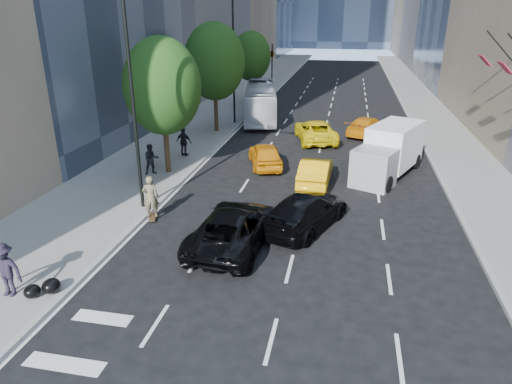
% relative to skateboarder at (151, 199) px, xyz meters
% --- Properties ---
extents(ground, '(160.00, 160.00, 0.00)m').
position_rel_skateboarder_xyz_m(ground, '(5.60, -3.00, -0.96)').
color(ground, black).
rests_on(ground, ground).
extents(sidewalk_left, '(6.00, 120.00, 0.15)m').
position_rel_skateboarder_xyz_m(sidewalk_left, '(-3.40, 27.00, -0.89)').
color(sidewalk_left, slate).
rests_on(sidewalk_left, ground).
extents(sidewalk_right, '(4.00, 120.00, 0.15)m').
position_rel_skateboarder_xyz_m(sidewalk_right, '(15.60, 27.00, -0.89)').
color(sidewalk_right, slate).
rests_on(sidewalk_right, ground).
extents(lamp_near, '(2.13, 0.22, 10.00)m').
position_rel_skateboarder_xyz_m(lamp_near, '(-0.72, 1.00, 4.85)').
color(lamp_near, black).
rests_on(lamp_near, sidewalk_left).
extents(lamp_far, '(2.13, 0.22, 10.00)m').
position_rel_skateboarder_xyz_m(lamp_far, '(-0.72, 19.00, 4.85)').
color(lamp_far, black).
rests_on(lamp_far, sidewalk_left).
extents(tree_near, '(4.20, 4.20, 7.46)m').
position_rel_skateboarder_xyz_m(tree_near, '(-1.60, 6.00, 4.01)').
color(tree_near, black).
rests_on(tree_near, sidewalk_left).
extents(tree_mid, '(4.50, 4.50, 7.99)m').
position_rel_skateboarder_xyz_m(tree_mid, '(-1.60, 16.00, 4.36)').
color(tree_mid, black).
rests_on(tree_mid, sidewalk_left).
extents(tree_far, '(3.90, 3.90, 6.92)m').
position_rel_skateboarder_xyz_m(tree_far, '(-1.60, 29.00, 3.66)').
color(tree_far, black).
rests_on(tree_far, sidewalk_left).
extents(traffic_signal, '(2.48, 0.53, 5.20)m').
position_rel_skateboarder_xyz_m(traffic_signal, '(-0.80, 37.00, 3.27)').
color(traffic_signal, black).
rests_on(traffic_signal, sidewalk_left).
extents(skateboarder, '(0.81, 0.66, 1.92)m').
position_rel_skateboarder_xyz_m(skateboarder, '(0.00, 0.00, 0.00)').
color(skateboarder, brown).
rests_on(skateboarder, ground).
extents(black_sedan_lincoln, '(2.98, 5.79, 1.56)m').
position_rel_skateboarder_xyz_m(black_sedan_lincoln, '(4.18, -1.63, -0.18)').
color(black_sedan_lincoln, black).
rests_on(black_sedan_lincoln, ground).
extents(black_sedan_mercedes, '(3.89, 5.62, 1.51)m').
position_rel_skateboarder_xyz_m(black_sedan_mercedes, '(6.80, 0.52, -0.20)').
color(black_sedan_mercedes, black).
rests_on(black_sedan_mercedes, ground).
extents(taxi_a, '(2.95, 4.61, 1.46)m').
position_rel_skateboarder_xyz_m(taxi_a, '(3.60, 8.50, -0.23)').
color(taxi_a, orange).
rests_on(taxi_a, ground).
extents(taxi_b, '(1.68, 4.43, 1.44)m').
position_rel_skateboarder_xyz_m(taxi_b, '(6.80, 6.00, -0.24)').
color(taxi_b, '#F5AF0C').
rests_on(taxi_b, ground).
extents(taxi_c, '(3.77, 5.88, 1.51)m').
position_rel_skateboarder_xyz_m(taxi_c, '(6.10, 15.00, -0.21)').
color(taxi_c, yellow).
rests_on(taxi_c, ground).
extents(taxi_d, '(3.62, 5.14, 1.38)m').
position_rel_skateboarder_xyz_m(taxi_d, '(9.80, 17.50, -0.27)').
color(taxi_d, orange).
rests_on(taxi_d, ground).
extents(city_bus, '(4.45, 11.01, 2.99)m').
position_rel_skateboarder_xyz_m(city_bus, '(0.80, 21.57, 0.53)').
color(city_bus, silver).
rests_on(city_bus, ground).
extents(box_truck, '(4.32, 6.26, 2.83)m').
position_rel_skateboarder_xyz_m(box_truck, '(10.71, 8.24, 0.48)').
color(box_truck, white).
rests_on(box_truck, ground).
extents(pedestrian_a, '(1.07, 1.02, 1.74)m').
position_rel_skateboarder_xyz_m(pedestrian_a, '(-2.32, 5.40, 0.06)').
color(pedestrian_a, black).
rests_on(pedestrian_a, sidewalk_left).
extents(pedestrian_b, '(1.14, 0.67, 1.81)m').
position_rel_skateboarder_xyz_m(pedestrian_b, '(-1.75, 9.18, 0.10)').
color(pedestrian_b, black).
rests_on(pedestrian_b, sidewalk_left).
extents(pedestrian_c, '(1.21, 0.70, 1.86)m').
position_rel_skateboarder_xyz_m(pedestrian_c, '(-2.03, -6.67, 0.12)').
color(pedestrian_c, black).
rests_on(pedestrian_c, sidewalk_left).
extents(garbage_bags, '(0.98, 0.94, 0.48)m').
position_rel_skateboarder_xyz_m(garbage_bags, '(-0.96, -6.41, -0.58)').
color(garbage_bags, black).
rests_on(garbage_bags, sidewalk_left).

